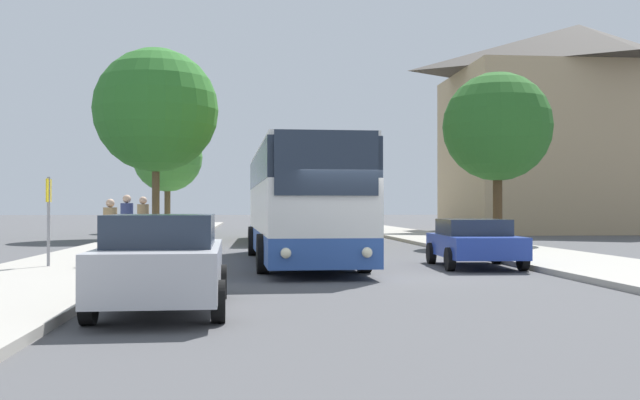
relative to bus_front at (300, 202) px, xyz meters
name	(u,v)px	position (x,y,z in m)	size (l,w,h in m)	color
ground_plane	(351,279)	(0.84, -5.14, -1.81)	(300.00, 300.00, 0.00)	#4C4C4F
sidewalk_left	(40,278)	(-6.16, -5.14, -1.74)	(4.00, 120.00, 0.15)	#A39E93
sidewalk_right	(639,273)	(7.84, -5.14, -1.74)	(4.00, 120.00, 0.15)	#A39E93
building_right_background	(579,128)	(20.35, 25.46, 5.12)	(16.46, 11.01, 13.86)	tan
bus_front	(300,202)	(0.00, 0.00, 0.00)	(3.13, 12.16, 3.39)	#2D519E
bus_middle	(285,205)	(0.23, 14.92, -0.04)	(2.92, 10.58, 3.32)	#2D2D2D
parked_car_left_curb	(163,260)	(-2.89, -10.14, -1.01)	(2.09, 4.68, 1.55)	#B7B7BC
parked_car_right_near	(474,241)	(4.72, -2.03, -1.10)	(2.28, 4.13, 1.33)	#233D9E
parked_car_right_far	(349,222)	(4.58, 23.11, -1.07)	(2.23, 4.46, 1.42)	silver
bus_stop_sign	(49,210)	(-6.66, -2.54, -0.23)	(0.08, 0.45, 2.30)	gray
pedestrian_waiting_near	(127,227)	(-5.04, -0.31, -0.71)	(0.36, 0.36, 1.87)	#23232D
pedestrian_waiting_far	(110,232)	(-5.16, -2.29, -0.79)	(0.36, 0.36, 1.73)	#23232D
pedestrian_walking_back	(143,226)	(-4.79, 1.21, -0.72)	(0.36, 0.36, 1.85)	#23232D
tree_left_near	(156,110)	(-6.47, 17.99, 5.01)	(6.60, 6.60, 9.99)	brown
tree_left_far	(168,157)	(-6.95, 28.15, 3.19)	(4.63, 4.63, 7.19)	brown
tree_right_near	(497,127)	(8.98, 8.51, 3.27)	(4.63, 4.63, 7.26)	#47331E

